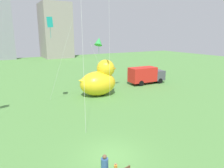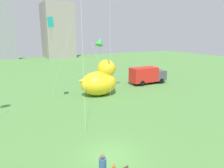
{
  "view_description": "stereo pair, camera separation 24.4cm",
  "coord_description": "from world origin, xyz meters",
  "px_view_note": "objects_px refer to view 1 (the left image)",
  "views": [
    {
      "loc": [
        -6.41,
        -11.49,
        8.35
      ],
      "look_at": [
        3.33,
        5.75,
        3.61
      ],
      "focal_mm": 33.72,
      "sensor_mm": 36.0,
      "label": 1
    },
    {
      "loc": [
        -6.2,
        -11.61,
        8.35
      ],
      "look_at": [
        3.33,
        5.75,
        3.61
      ],
      "focal_mm": 33.72,
      "sensor_mm": 36.0,
      "label": 2
    }
  ],
  "objects_px": {
    "giant_inflatable_duck": "(99,80)",
    "box_truck": "(146,75)",
    "kite_green": "(99,41)",
    "kite_teal": "(50,23)",
    "person_adult": "(105,167)"
  },
  "relations": [
    {
      "from": "kite_teal",
      "to": "person_adult",
      "type": "bearing_deg",
      "value": -93.83
    },
    {
      "from": "giant_inflatable_duck",
      "to": "kite_teal",
      "type": "bearing_deg",
      "value": -166.3
    },
    {
      "from": "giant_inflatable_duck",
      "to": "kite_green",
      "type": "relative_size",
      "value": 0.74
    },
    {
      "from": "kite_green",
      "to": "box_truck",
      "type": "bearing_deg",
      "value": 4.25
    },
    {
      "from": "box_truck",
      "to": "giant_inflatable_duck",
      "type": "bearing_deg",
      "value": -167.26
    },
    {
      "from": "kite_green",
      "to": "kite_teal",
      "type": "bearing_deg",
      "value": -156.71
    },
    {
      "from": "box_truck",
      "to": "kite_teal",
      "type": "bearing_deg",
      "value": -166.88
    },
    {
      "from": "box_truck",
      "to": "kite_green",
      "type": "distance_m",
      "value": 10.92
    },
    {
      "from": "giant_inflatable_duck",
      "to": "kite_green",
      "type": "xyz_separation_m",
      "value": [
        0.77,
        1.57,
        5.21
      ]
    },
    {
      "from": "giant_inflatable_duck",
      "to": "box_truck",
      "type": "relative_size",
      "value": 0.92
    },
    {
      "from": "person_adult",
      "to": "box_truck",
      "type": "xyz_separation_m",
      "value": [
        17.56,
        18.44,
        0.49
      ]
    },
    {
      "from": "giant_inflatable_duck",
      "to": "kite_teal",
      "type": "xyz_separation_m",
      "value": [
        -6.61,
        -1.61,
        7.44
      ]
    },
    {
      "from": "person_adult",
      "to": "kite_green",
      "type": "height_order",
      "value": "kite_green"
    },
    {
      "from": "person_adult",
      "to": "box_truck",
      "type": "bearing_deg",
      "value": 46.41
    },
    {
      "from": "person_adult",
      "to": "kite_green",
      "type": "distance_m",
      "value": 20.63
    }
  ]
}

